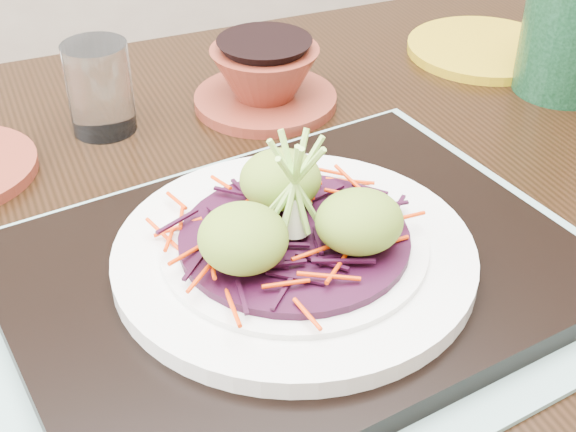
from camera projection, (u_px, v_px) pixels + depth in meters
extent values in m
cube|color=black|center=(278.00, 238.00, 0.70)|extent=(1.38, 1.04, 0.04)
cube|color=black|center=(505.00, 223.00, 1.39)|extent=(0.07, 0.07, 0.75)
cube|color=gray|center=(294.00, 284.00, 0.61)|extent=(0.57, 0.50, 0.00)
cube|color=black|center=(294.00, 272.00, 0.61)|extent=(0.49, 0.42, 0.02)
cylinder|color=silver|center=(294.00, 255.00, 0.60)|extent=(0.27, 0.27, 0.01)
cylinder|color=silver|center=(294.00, 245.00, 0.59)|extent=(0.20, 0.20, 0.01)
cylinder|color=black|center=(294.00, 238.00, 0.59)|extent=(0.17, 0.17, 0.01)
ellipsoid|color=olive|center=(244.00, 238.00, 0.55)|extent=(0.06, 0.06, 0.05)
ellipsoid|color=olive|center=(359.00, 222.00, 0.57)|extent=(0.06, 0.06, 0.05)
ellipsoid|color=olive|center=(281.00, 180.00, 0.61)|extent=(0.06, 0.06, 0.05)
cylinder|color=white|center=(100.00, 88.00, 0.79)|extent=(0.07, 0.07, 0.09)
cylinder|color=maroon|center=(265.00, 100.00, 0.86)|extent=(0.20, 0.20, 0.01)
cylinder|color=#A28312|center=(484.00, 49.00, 0.97)|extent=(0.23, 0.23, 0.01)
cylinder|color=#174127|center=(569.00, 38.00, 0.86)|extent=(0.14, 0.14, 0.12)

